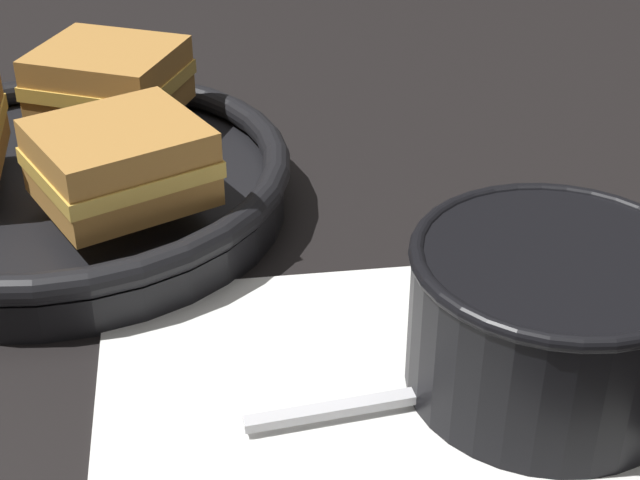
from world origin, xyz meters
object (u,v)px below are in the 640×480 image
spoon (462,388)px  sandwich_near_right (109,80)px  skillet (63,184)px  sandwich_near_left (120,162)px  soup_bowl (551,312)px

spoon → sandwich_near_right: (-0.12, 0.32, 0.06)m
spoon → skillet: skillet is taller
skillet → sandwich_near_left: bearing=-65.5°
spoon → skillet: 0.31m
sandwich_near_left → sandwich_near_right: 0.13m
spoon → skillet: bearing=127.2°
sandwich_near_right → skillet: bearing=-125.5°
spoon → sandwich_near_right: bearing=115.4°
skillet → soup_bowl: bearing=-51.1°
soup_bowl → sandwich_near_right: sandwich_near_right is taller
skillet → sandwich_near_left: (0.03, -0.07, 0.04)m
soup_bowl → spoon: size_ratio=0.90×
spoon → sandwich_near_right: sandwich_near_right is taller
soup_bowl → sandwich_near_left: size_ratio=1.25×
skillet → sandwich_near_left: sandwich_near_left is taller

